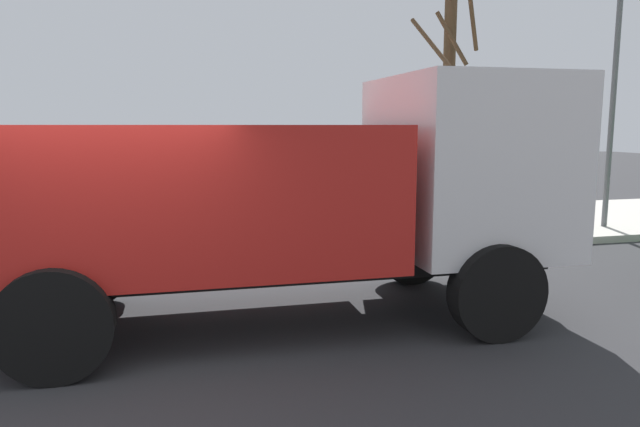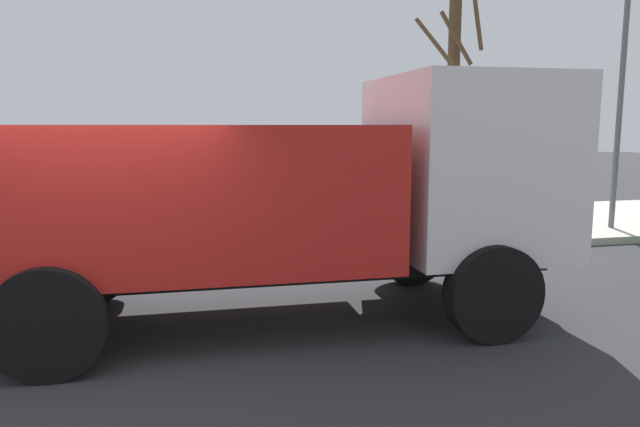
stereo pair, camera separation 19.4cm
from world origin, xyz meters
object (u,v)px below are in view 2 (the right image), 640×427
loose_tire (185,218)px  bare_tree (452,106)px  street_light_pole (622,82)px  fire_hydrant (172,220)px  dump_truck_red (287,191)px

loose_tire → bare_tree: bearing=8.0°
loose_tire → bare_tree: (5.55, 0.78, 2.07)m
street_light_pole → loose_tire: bearing=-178.4°
bare_tree → loose_tire: bearing=-172.0°
fire_hydrant → dump_truck_red: (1.44, -4.28, 0.98)m
dump_truck_red → street_light_pole: bearing=26.9°
bare_tree → street_light_pole: 3.74m
fire_hydrant → dump_truck_red: size_ratio=0.13×
street_light_pole → fire_hydrant: bearing=178.7°
fire_hydrant → bare_tree: 6.20m
dump_truck_red → bare_tree: bare_tree is taller
loose_tire → bare_tree: size_ratio=0.23×
dump_truck_red → street_light_pole: street_light_pole is taller
fire_hydrant → loose_tire: loose_tire is taller
loose_tire → street_light_pole: street_light_pole is taller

